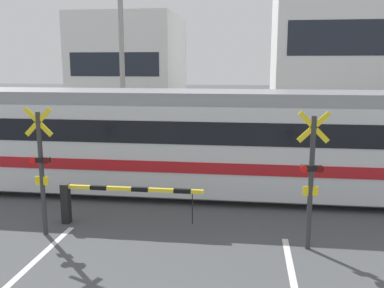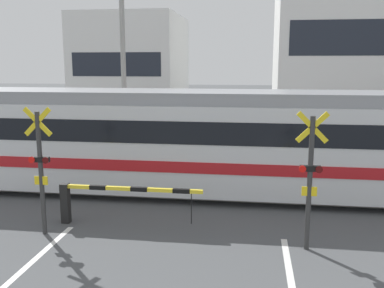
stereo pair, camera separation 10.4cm
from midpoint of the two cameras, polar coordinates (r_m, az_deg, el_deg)
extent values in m
cube|color=gray|center=(12.92, -0.54, -7.24)|extent=(50.00, 0.10, 0.08)
cube|color=gray|center=(14.28, 0.28, -5.48)|extent=(50.00, 0.10, 0.08)
cube|color=silver|center=(13.12, 7.68, -0.31)|extent=(18.34, 2.71, 2.61)
cube|color=gray|center=(12.92, 7.84, 6.17)|extent=(18.15, 2.39, 0.36)
cube|color=red|center=(13.20, 7.63, -1.98)|extent=(18.35, 2.77, 0.32)
cube|color=black|center=(13.02, 7.74, 2.23)|extent=(17.60, 2.76, 0.64)
cylinder|color=black|center=(13.90, -16.70, -4.94)|extent=(0.76, 0.12, 0.76)
cylinder|color=black|center=(15.17, -14.48, -3.53)|extent=(0.76, 0.12, 0.76)
cube|color=black|center=(11.43, -16.72, -7.62)|extent=(0.20, 0.20, 1.03)
cube|color=yellow|center=(10.70, -8.16, -5.97)|extent=(3.52, 0.09, 0.09)
cube|color=black|center=(10.97, -12.62, -5.71)|extent=(0.42, 0.10, 0.10)
cube|color=black|center=(10.65, -7.25, -6.02)|extent=(0.42, 0.10, 0.10)
cube|color=black|center=(10.44, -1.59, -6.28)|extent=(0.42, 0.10, 0.10)
cylinder|color=black|center=(10.54, -0.24, -8.61)|extent=(0.02, 0.02, 0.78)
cube|color=black|center=(16.15, 11.37, -2.05)|extent=(0.20, 0.20, 1.03)
cube|color=yellow|center=(16.04, 5.14, -0.31)|extent=(3.52, 0.09, 0.09)
cube|color=black|center=(16.02, 8.29, -0.39)|extent=(0.42, 0.10, 0.10)
cube|color=black|center=(16.04, 4.51, -0.29)|extent=(0.42, 0.10, 0.10)
cube|color=black|center=(16.13, 0.76, -0.20)|extent=(0.42, 0.10, 0.10)
cylinder|color=black|center=(16.25, -0.11, -1.69)|extent=(0.02, 0.02, 0.78)
cylinder|color=#333333|center=(10.60, -19.66, -3.85)|extent=(0.11, 0.11, 2.94)
cube|color=yellow|center=(10.37, -20.09, 2.78)|extent=(0.68, 0.04, 0.68)
cube|color=yellow|center=(10.37, -20.09, 2.78)|extent=(0.68, 0.04, 0.68)
cube|color=black|center=(10.52, -19.78, -1.98)|extent=(0.44, 0.12, 0.12)
cylinder|color=red|center=(10.53, -20.79, -2.03)|extent=(0.15, 0.03, 0.15)
cylinder|color=#4C0C0C|center=(10.37, -19.14, -2.11)|extent=(0.15, 0.03, 0.15)
cube|color=yellow|center=(10.61, -19.66, -4.64)|extent=(0.32, 0.03, 0.20)
cylinder|color=#333333|center=(9.53, 15.25, -5.19)|extent=(0.11, 0.11, 2.94)
cube|color=yellow|center=(9.27, 15.62, 2.18)|extent=(0.68, 0.04, 0.68)
cube|color=yellow|center=(9.27, 15.62, 2.18)|extent=(0.68, 0.04, 0.68)
cube|color=black|center=(9.44, 15.35, -3.13)|extent=(0.44, 0.12, 0.12)
cylinder|color=red|center=(9.35, 14.38, -3.22)|extent=(0.15, 0.03, 0.15)
cylinder|color=#4C0C0C|center=(9.39, 16.44, -3.25)|extent=(0.15, 0.03, 0.15)
cube|color=yellow|center=(9.55, 15.22, -6.07)|extent=(0.32, 0.03, 0.20)
cylinder|color=#23232D|center=(18.73, 1.38, -0.44)|extent=(0.13, 0.13, 0.80)
cylinder|color=#23232D|center=(18.71, 1.81, -0.46)|extent=(0.13, 0.13, 0.80)
cube|color=navy|center=(18.60, 1.61, 1.72)|extent=(0.38, 0.22, 0.64)
sphere|color=tan|center=(18.53, 1.61, 3.04)|extent=(0.22, 0.22, 0.22)
cube|color=white|center=(30.53, -8.24, 9.81)|extent=(6.68, 7.52, 7.21)
cube|color=#1E232D|center=(26.92, -10.47, 10.40)|extent=(5.61, 0.03, 1.44)
cube|color=white|center=(29.80, 17.66, 11.99)|extent=(7.05, 7.52, 9.90)
cube|color=#1E232D|center=(26.12, 19.15, 13.25)|extent=(5.92, 0.03, 1.98)
cylinder|color=gray|center=(19.06, -9.45, 9.98)|extent=(0.22, 0.22, 7.65)
camera|label=1|loc=(0.05, -90.23, -0.04)|focal=40.00mm
camera|label=2|loc=(0.05, 89.77, 0.04)|focal=40.00mm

